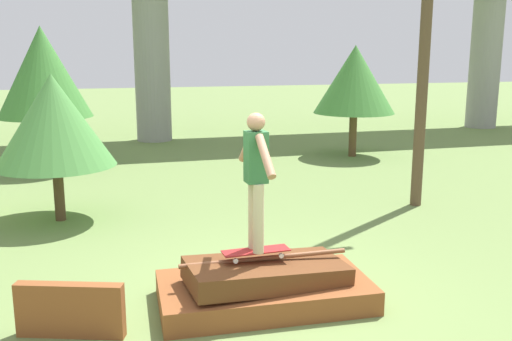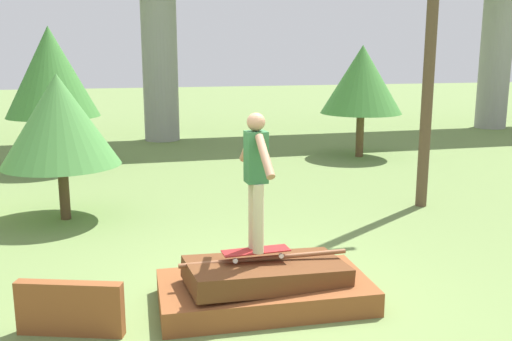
% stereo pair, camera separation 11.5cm
% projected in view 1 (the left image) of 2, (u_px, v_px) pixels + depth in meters
% --- Properties ---
extents(ground_plane, '(80.00, 80.00, 0.00)m').
position_uv_depth(ground_plane, '(264.00, 303.00, 6.43)').
color(ground_plane, olive).
extents(scrap_pile, '(2.39, 1.31, 0.56)m').
position_uv_depth(scrap_pile, '(265.00, 286.00, 6.37)').
color(scrap_pile, brown).
rests_on(scrap_pile, ground_plane).
extents(scrap_plank_loose, '(1.06, 0.47, 0.55)m').
position_uv_depth(scrap_plank_loose, '(70.00, 310.00, 5.63)').
color(scrap_plank_loose, brown).
rests_on(scrap_plank_loose, ground_plane).
extents(skateboard, '(0.75, 0.25, 0.09)m').
position_uv_depth(skateboard, '(256.00, 251.00, 6.25)').
color(skateboard, maroon).
rests_on(skateboard, scrap_pile).
extents(skater, '(0.23, 1.09, 1.51)m').
position_uv_depth(skater, '(256.00, 173.00, 6.07)').
color(skater, '#C6B78E').
rests_on(skater, skateboard).
extents(utility_pole, '(1.30, 0.20, 6.66)m').
position_uv_depth(utility_pole, '(427.00, 12.00, 9.85)').
color(utility_pole, brown).
rests_on(utility_pole, ground_plane).
extents(tree_behind_left, '(2.15, 2.15, 2.96)m').
position_uv_depth(tree_behind_left, '(355.00, 80.00, 15.05)').
color(tree_behind_left, brown).
rests_on(tree_behind_left, ground_plane).
extents(tree_behind_right, '(1.94, 1.94, 2.44)m').
position_uv_depth(tree_behind_right, '(54.00, 121.00, 9.26)').
color(tree_behind_right, '#4C3823').
rests_on(tree_behind_right, ground_plane).
extents(tree_mid_back, '(2.16, 2.16, 3.37)m').
position_uv_depth(tree_mid_back, '(43.00, 72.00, 13.25)').
color(tree_mid_back, brown).
rests_on(tree_mid_back, ground_plane).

